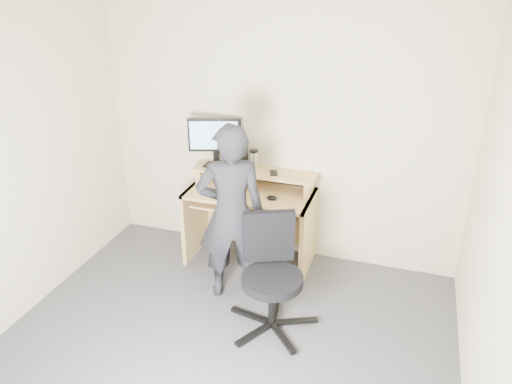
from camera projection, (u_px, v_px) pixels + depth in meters
The scene contains 14 objects.
ground at pixel (213, 364), 3.71m from camera, with size 3.50×3.50×0.00m, color #4F4F54.
back_wall at pixel (280, 134), 4.71m from camera, with size 3.50×0.02×2.50m, color #C1B69A.
ceiling at pixel (197, 7), 2.67m from camera, with size 3.50×3.50×0.02m, color white.
desk at pixel (252, 207), 4.86m from camera, with size 1.20×0.60×0.91m.
monitor at pixel (215, 138), 4.76m from camera, with size 0.50×0.19×0.48m.
external_drive at pixel (243, 158), 4.80m from camera, with size 0.07×0.13×0.20m, color black.
travel_mug at pixel (254, 161), 4.75m from camera, with size 0.08×0.08×0.18m, color #BCBCC1.
smartphone at pixel (274, 173), 4.71m from camera, with size 0.07×0.13×0.01m, color black.
charger at pixel (226, 169), 4.77m from camera, with size 0.04×0.04×0.04m, color black.
headphones at pixel (244, 167), 4.84m from camera, with size 0.16×0.16×0.02m, color silver.
keyboard at pixel (243, 203), 4.68m from camera, with size 0.46×0.18×0.03m, color black.
mouse at pixel (272, 198), 4.55m from camera, with size 0.10×0.06×0.04m, color black.
office_chair at pixel (271, 270), 3.95m from camera, with size 0.73×0.72×0.93m.
person at pixel (231, 213), 4.21m from camera, with size 0.58×0.38×1.58m, color black.
Camera 1 is at (1.18, -2.60, 2.71)m, focal length 35.00 mm.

